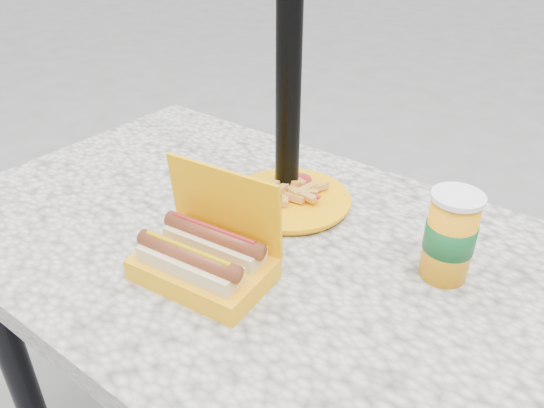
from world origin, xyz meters
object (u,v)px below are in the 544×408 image
Objects in this scene: soda_cup at (450,236)px; hotdog_box at (204,257)px; fries_plate at (285,198)px; umbrella_pole at (289,32)px.

hotdog_box is at bearing -141.72° from soda_cup.
fries_plate is (-0.03, 0.28, -0.03)m from hotdog_box.
soda_cup is (0.32, 0.25, 0.04)m from hotdog_box.
fries_plate is 2.21× the size of soda_cup.
umbrella_pole is 9.21× the size of hotdog_box.
soda_cup is (0.37, -0.05, -0.27)m from umbrella_pole.
hotdog_box is at bearing -82.97° from fries_plate.
hotdog_box is 1.49× the size of soda_cup.
fries_plate is (0.02, -0.03, -0.34)m from umbrella_pole.
fries_plate is at bearing 175.94° from soda_cup.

